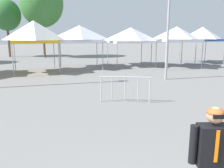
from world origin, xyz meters
TOP-DOWN VIEW (x-y plane):
  - canopy_tent_far_right at (-2.18, 16.59)m, footprint 3.30×3.30m
  - canopy_tent_behind_right at (1.27, 18.04)m, footprint 3.62×3.62m
  - canopy_tent_center at (5.76, 18.30)m, footprint 3.66×3.66m
  - canopy_tent_far_left at (9.10, 16.38)m, footprint 3.25×3.25m
  - canopy_tent_right_of_center at (13.03, 18.31)m, footprint 3.29×3.29m
  - person_foreground at (0.62, 1.22)m, footprint 0.63×0.34m
  - tree_behind_tents_left at (-1.54, 28.20)m, footprint 4.92×4.92m
  - tree_behind_tents_right at (-5.69, 30.32)m, footprint 3.37×3.37m
  - crowd_barrier_mid_lot at (1.51, 7.49)m, footprint 1.97×0.83m

SIDE VIEW (x-z plane):
  - crowd_barrier_mid_lot at x=1.51m, z-range 0.22..1.29m
  - person_foreground at x=0.62m, z-range 0.14..1.92m
  - canopy_tent_center at x=5.76m, z-range 1.01..4.33m
  - canopy_tent_right_of_center at x=13.03m, z-range 1.05..4.48m
  - canopy_tent_far_left at x=9.10m, z-range 1.08..4.45m
  - canopy_tent_behind_right at x=1.27m, z-range 1.08..4.52m
  - canopy_tent_far_right at x=-2.18m, z-range 1.07..4.77m
  - tree_behind_tents_right at x=-5.69m, z-range 1.55..8.41m
  - tree_behind_tents_left at x=-1.54m, z-range 1.75..10.69m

